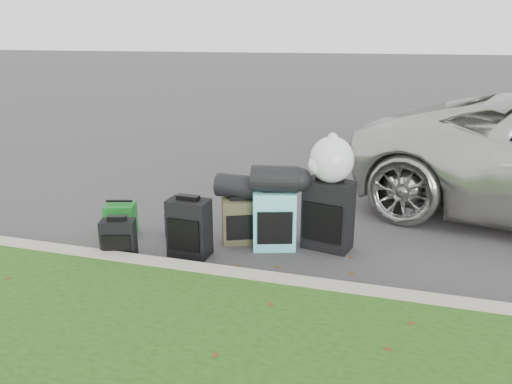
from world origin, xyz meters
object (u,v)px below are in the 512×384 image
(suitcase_large_black_left, at_px, (189,228))
(tote_green, at_px, (121,220))
(suitcase_large_black_right, at_px, (328,215))
(tote_navy, at_px, (179,223))
(suitcase_olive, at_px, (239,221))
(suitcase_teal, at_px, (274,220))
(suitcase_small_black, at_px, (119,240))

(suitcase_large_black_left, xyz_separation_m, tote_green, (-1.01, 0.29, -0.12))
(suitcase_large_black_right, distance_m, tote_navy, 1.75)
(suitcase_large_black_right, xyz_separation_m, tote_navy, (-1.73, -0.12, -0.24))
(suitcase_olive, distance_m, suitcase_large_black_right, 1.00)
(suitcase_teal, height_order, suitcase_large_black_right, suitcase_large_black_right)
(suitcase_small_black, relative_size, tote_navy, 1.49)
(suitcase_olive, distance_m, suitcase_teal, 0.42)
(suitcase_olive, bearing_deg, suitcase_teal, -29.36)
(suitcase_teal, distance_m, tote_navy, 1.19)
(suitcase_large_black_right, bearing_deg, tote_navy, -163.94)
(suitcase_olive, height_order, tote_navy, suitcase_olive)
(suitcase_olive, bearing_deg, suitcase_large_black_right, -15.84)
(suitcase_teal, bearing_deg, suitcase_olive, 156.67)
(suitcase_small_black, height_order, suitcase_teal, suitcase_teal)
(suitcase_large_black_left, distance_m, suitcase_large_black_right, 1.51)
(suitcase_teal, xyz_separation_m, tote_navy, (-1.17, 0.06, -0.18))
(suitcase_olive, bearing_deg, suitcase_large_black_left, -154.78)
(suitcase_olive, height_order, suitcase_teal, suitcase_teal)
(suitcase_small_black, distance_m, suitcase_olive, 1.32)
(suitcase_small_black, relative_size, suitcase_large_black_right, 0.57)
(suitcase_teal, relative_size, tote_navy, 2.24)
(suitcase_large_black_left, distance_m, tote_green, 1.06)
(suitcase_large_black_right, bearing_deg, tote_green, -160.45)
(suitcase_small_black, xyz_separation_m, tote_green, (-0.34, 0.61, -0.03))
(suitcase_large_black_left, xyz_separation_m, tote_navy, (-0.35, 0.49, -0.17))
(tote_navy, bearing_deg, suitcase_large_black_left, -59.43)
(suitcase_large_black_left, distance_m, suitcase_teal, 0.92)
(suitcase_olive, relative_size, tote_green, 1.35)
(suitcase_large_black_left, bearing_deg, tote_navy, 128.15)
(suitcase_olive, bearing_deg, tote_green, 162.97)
(suitcase_large_black_left, bearing_deg, suitcase_large_black_right, 25.76)
(suitcase_large_black_right, bearing_deg, suitcase_large_black_left, -144.22)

